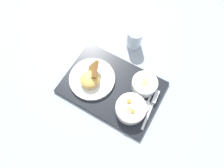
# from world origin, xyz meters

# --- Properties ---
(ground_plane) EXTENTS (4.00, 4.00, 0.00)m
(ground_plane) POSITION_xyz_m (0.00, 0.00, 0.00)
(ground_plane) COLOR #99A3AD
(serving_tray) EXTENTS (0.47, 0.36, 0.01)m
(serving_tray) POSITION_xyz_m (0.00, 0.00, 0.01)
(serving_tray) COLOR black
(serving_tray) RESTS_ON ground_plane
(bowl_salad) EXTENTS (0.13, 0.13, 0.06)m
(bowl_salad) POSITION_xyz_m (-0.11, 0.07, 0.04)
(bowl_salad) COLOR white
(bowl_salad) RESTS_ON serving_tray
(bowl_soup) EXTENTS (0.11, 0.11, 0.06)m
(bowl_soup) POSITION_xyz_m (-0.13, -0.05, 0.05)
(bowl_soup) COLOR white
(bowl_soup) RESTS_ON serving_tray
(plate_main) EXTENTS (0.21, 0.21, 0.08)m
(plate_main) POSITION_xyz_m (0.10, 0.00, 0.03)
(plate_main) COLOR white
(plate_main) RESTS_ON serving_tray
(knife) EXTENTS (0.03, 0.18, 0.02)m
(knife) POSITION_xyz_m (-0.19, -0.00, 0.02)
(knife) COLOR silver
(knife) RESTS_ON serving_tray
(spoon) EXTENTS (0.04, 0.15, 0.01)m
(spoon) POSITION_xyz_m (-0.17, 0.02, 0.02)
(spoon) COLOR silver
(spoon) RESTS_ON serving_tray
(glass_water) EXTENTS (0.07, 0.07, 0.10)m
(glass_water) POSITION_xyz_m (-0.01, -0.25, 0.04)
(glass_water) COLOR silver
(glass_water) RESTS_ON ground_plane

